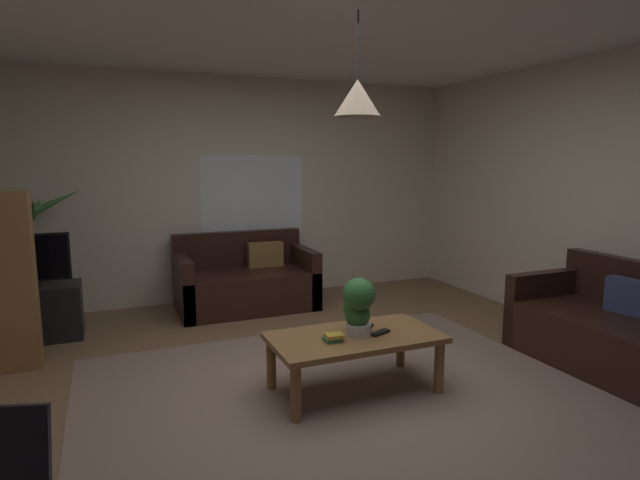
% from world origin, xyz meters
% --- Properties ---
extents(floor, '(5.41, 5.58, 0.02)m').
position_xyz_m(floor, '(0.00, 0.00, -0.01)').
color(floor, brown).
rests_on(floor, ground).
extents(rug, '(3.52, 3.07, 0.01)m').
position_xyz_m(rug, '(0.00, -0.20, 0.00)').
color(rug, gray).
rests_on(rug, ground).
extents(wall_back, '(5.53, 0.06, 2.58)m').
position_xyz_m(wall_back, '(0.00, 2.82, 1.29)').
color(wall_back, beige).
rests_on(wall_back, ground).
extents(wall_right, '(0.06, 5.58, 2.58)m').
position_xyz_m(wall_right, '(2.73, 0.00, 1.29)').
color(wall_right, beige).
rests_on(wall_right, ground).
extents(ceiling, '(5.41, 5.58, 0.02)m').
position_xyz_m(ceiling, '(0.00, 0.00, 2.59)').
color(ceiling, white).
extents(window_pane, '(1.24, 0.01, 0.94)m').
position_xyz_m(window_pane, '(0.17, 2.79, 1.22)').
color(window_pane, white).
extents(couch_under_window, '(1.48, 0.83, 0.82)m').
position_xyz_m(couch_under_window, '(-0.06, 2.31, 0.28)').
color(couch_under_window, black).
rests_on(couch_under_window, ground).
extents(couch_right_side, '(0.83, 1.53, 0.82)m').
position_xyz_m(couch_right_side, '(2.22, -0.47, 0.28)').
color(couch_right_side, black).
rests_on(couch_right_side, ground).
extents(coffee_table, '(1.20, 0.63, 0.42)m').
position_xyz_m(coffee_table, '(0.12, -0.05, 0.36)').
color(coffee_table, olive).
rests_on(coffee_table, ground).
extents(book_on_table_0, '(0.12, 0.10, 0.03)m').
position_xyz_m(book_on_table_0, '(-0.08, -0.10, 0.43)').
color(book_on_table_0, '#387247').
rests_on(book_on_table_0, coffee_table).
extents(book_on_table_1, '(0.13, 0.11, 0.02)m').
position_xyz_m(book_on_table_1, '(-0.07, -0.11, 0.46)').
color(book_on_table_1, gold).
rests_on(book_on_table_1, coffee_table).
extents(remote_on_table_0, '(0.16, 0.12, 0.02)m').
position_xyz_m(remote_on_table_0, '(0.25, 0.05, 0.43)').
color(remote_on_table_0, black).
rests_on(remote_on_table_0, coffee_table).
extents(remote_on_table_1, '(0.17, 0.10, 0.02)m').
position_xyz_m(remote_on_table_1, '(0.29, -0.10, 0.43)').
color(remote_on_table_1, black).
rests_on(remote_on_table_1, coffee_table).
extents(potted_plant_on_table, '(0.23, 0.23, 0.41)m').
position_xyz_m(potted_plant_on_table, '(0.14, -0.05, 0.63)').
color(potted_plant_on_table, beige).
rests_on(potted_plant_on_table, coffee_table).
extents(tv_stand, '(0.90, 0.44, 0.50)m').
position_xyz_m(tv_stand, '(-2.15, 2.04, 0.25)').
color(tv_stand, black).
rests_on(tv_stand, ground).
extents(tv, '(0.77, 0.16, 0.48)m').
position_xyz_m(tv, '(-2.15, 2.02, 0.75)').
color(tv, black).
rests_on(tv, tv_stand).
extents(potted_palm_corner, '(0.89, 0.78, 1.43)m').
position_xyz_m(potted_palm_corner, '(-2.15, 2.52, 0.60)').
color(potted_palm_corner, '#B77051').
rests_on(potted_palm_corner, ground).
extents(pendant_lamp, '(0.31, 0.31, 0.67)m').
position_xyz_m(pendant_lamp, '(0.12, -0.05, 2.04)').
color(pendant_lamp, black).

